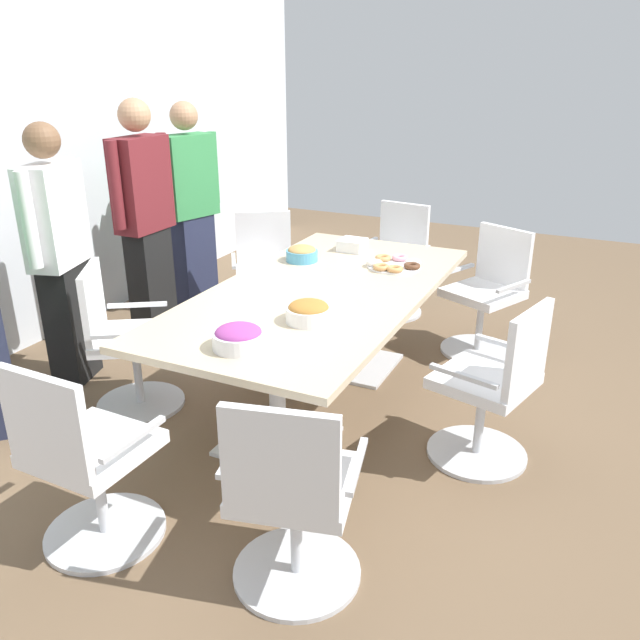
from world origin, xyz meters
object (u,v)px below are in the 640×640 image
object	(u,v)px
office_chair_1	(85,465)
office_chair_6	(266,279)
snack_bowl_cookies	(302,253)
person_standing_2	(145,219)
person_standing_3	(191,206)
donut_platter	(394,264)
office_chair_0	(125,346)
snack_bowl_candy_mix	(239,337)
person_standing_1	(60,254)
snack_bowl_pretzels	(309,312)
office_chair_3	(493,393)
office_chair_5	(394,266)
office_chair_2	(292,503)
napkin_pile	(352,245)
office_chair_4	(487,299)
conference_table	(320,308)

from	to	relation	value
office_chair_1	office_chair_6	bearing A→B (deg)	104.12
snack_bowl_cookies	office_chair_6	bearing A→B (deg)	50.62
person_standing_2	person_standing_3	distance (m)	0.63
donut_platter	person_standing_2	bearing A→B (deg)	96.27
office_chair_0	snack_bowl_cookies	world-z (taller)	office_chair_0
person_standing_2	snack_bowl_candy_mix	world-z (taller)	person_standing_2
person_standing_1	person_standing_3	distance (m)	1.44
office_chair_1	snack_bowl_pretzels	xyz separation A→B (m)	(1.12, -0.52, 0.40)
office_chair_3	office_chair_5	world-z (taller)	same
snack_bowl_pretzels	snack_bowl_candy_mix	bearing A→B (deg)	160.86
office_chair_2	snack_bowl_candy_mix	xyz separation A→B (m)	(0.53, 0.55, 0.40)
donut_platter	snack_bowl_cookies	bearing A→B (deg)	102.16
snack_bowl_candy_mix	office_chair_1	bearing A→B (deg)	151.79
snack_bowl_pretzels	donut_platter	size ratio (longest dim) A/B	0.67
office_chair_5	snack_bowl_cookies	bearing A→B (deg)	85.71
office_chair_3	napkin_pile	distance (m)	1.68
office_chair_1	office_chair_2	xyz separation A→B (m)	(0.16, -0.92, 0.00)
person_standing_2	office_chair_0	bearing A→B (deg)	30.62
person_standing_1	person_standing_3	world-z (taller)	person_standing_3
snack_bowl_cookies	snack_bowl_pretzels	bearing A→B (deg)	-151.36
office_chair_1	office_chair_5	size ratio (longest dim) A/B	1.00
person_standing_3	snack_bowl_candy_mix	bearing A→B (deg)	56.33
office_chair_1	office_chair_5	world-z (taller)	same
person_standing_3	donut_platter	size ratio (longest dim) A/B	4.78
office_chair_0	napkin_pile	world-z (taller)	office_chair_0
office_chair_4	snack_bowl_pretzels	distance (m)	1.85
office_chair_4	snack_bowl_pretzels	world-z (taller)	office_chair_4
office_chair_0	office_chair_6	size ratio (longest dim) A/B	1.00
person_standing_2	snack_bowl_pretzels	world-z (taller)	person_standing_2
office_chair_0	snack_bowl_pretzels	bearing A→B (deg)	61.62
person_standing_2	snack_bowl_cookies	size ratio (longest dim) A/B	8.23
office_chair_0	snack_bowl_pretzels	size ratio (longest dim) A/B	3.79
office_chair_5	office_chair_6	size ratio (longest dim) A/B	1.00
conference_table	donut_platter	bearing A→B (deg)	-22.85
person_standing_3	snack_bowl_cookies	xyz separation A→B (m)	(-0.55, -1.30, -0.09)
snack_bowl_pretzels	office_chair_2	bearing A→B (deg)	-157.38
person_standing_2	snack_bowl_pretzels	bearing A→B (deg)	63.23
snack_bowl_candy_mix	napkin_pile	xyz separation A→B (m)	(1.78, 0.16, -0.01)
snack_bowl_cookies	donut_platter	xyz separation A→B (m)	(0.13, -0.61, -0.03)
conference_table	office_chair_1	distance (m)	1.66
office_chair_0	office_chair_6	xyz separation A→B (m)	(1.50, -0.12, 0.00)
office_chair_0	office_chair_3	bearing A→B (deg)	67.55
person_standing_2	snack_bowl_cookies	world-z (taller)	person_standing_2
office_chair_0	snack_bowl_cookies	size ratio (longest dim) A/B	4.22
person_standing_3	office_chair_0	bearing A→B (deg)	37.08
office_chair_0	office_chair_2	xyz separation A→B (m)	(-0.89, -1.61, 0.00)
office_chair_1	office_chair_4	size ratio (longest dim) A/B	1.00
office_chair_6	snack_bowl_candy_mix	world-z (taller)	office_chair_6
office_chair_0	snack_bowl_candy_mix	distance (m)	1.18
office_chair_0	office_chair_3	world-z (taller)	same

